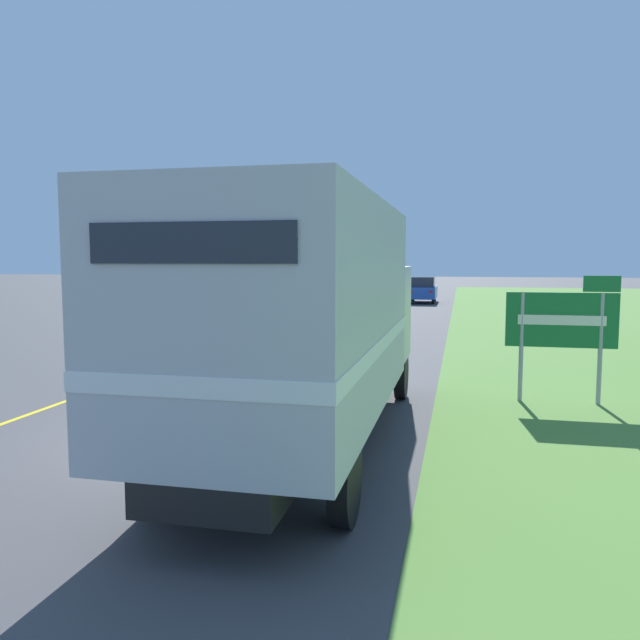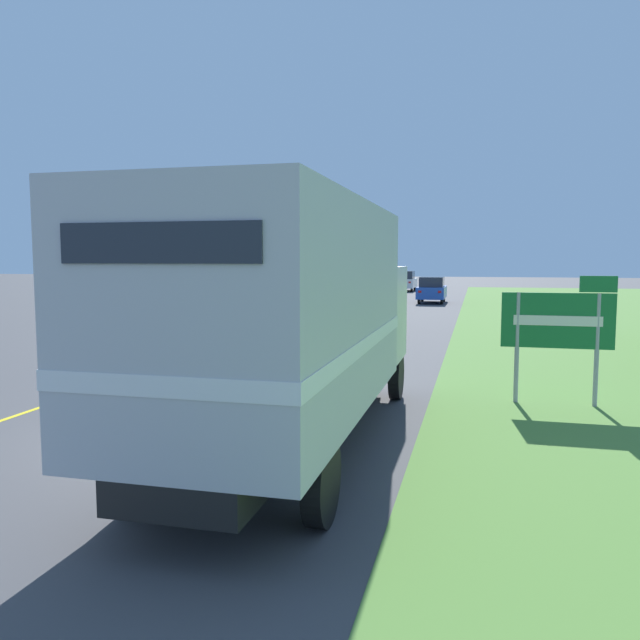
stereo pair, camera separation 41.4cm
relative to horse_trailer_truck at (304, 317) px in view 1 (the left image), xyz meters
The scene contains 12 objects.
ground_plane 2.81m from the horse_trailer_truck, behind, with size 200.00×200.00×0.00m, color #444447.
edge_line_yellow 23.48m from the horse_trailer_truck, 103.86° to the left, with size 0.12×73.32×0.01m, color yellow.
centre_dash_near 2.86m from the horse_trailer_truck, 161.96° to the left, with size 0.12×2.60×0.01m, color white.
centre_dash_mid_a 7.74m from the horse_trailer_truck, 104.77° to the left, with size 0.12×2.60×0.01m, color white.
centre_dash_mid_b 14.10m from the horse_trailer_truck, 97.84° to the left, with size 0.12×2.60×0.01m, color white.
centre_dash_far 20.61m from the horse_trailer_truck, 95.33° to the left, with size 0.12×2.60×0.01m, color white.
centre_dash_farthest 27.16m from the horse_trailer_truck, 94.03° to the left, with size 0.12×2.60×0.01m, color white.
horse_trailer_truck is the anchor object (origin of this frame).
lead_car_white 16.36m from the horse_trailer_truck, 103.48° to the left, with size 1.80×4.47×1.92m.
lead_car_blue_ahead 33.66m from the horse_trailer_truck, 90.43° to the left, with size 1.80×4.10×1.75m.
lead_car_white_ahead 49.47m from the horse_trailer_truck, 94.40° to the left, with size 1.80×4.51×1.86m.
highway_sign 6.04m from the horse_trailer_truck, 44.35° to the left, with size 2.15×0.09×2.59m.
Camera 1 is at (4.19, -9.32, 2.90)m, focal length 35.00 mm.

